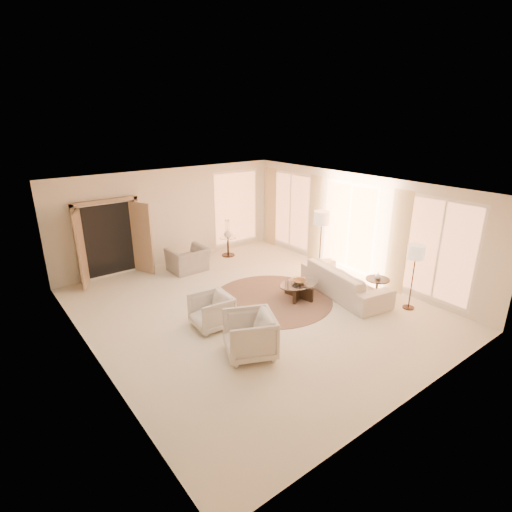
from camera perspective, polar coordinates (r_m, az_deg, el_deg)
room at (r=8.80m, az=-0.48°, el=0.59°), size 7.04×8.04×2.83m
windows_right at (r=11.20m, az=13.48°, el=4.02°), size 0.10×6.40×2.40m
window_back_corner at (r=13.19m, az=-2.85°, el=6.90°), size 1.70×0.10×2.40m
curtains_right at (r=11.74m, az=9.92°, el=4.74°), size 0.06×5.20×2.60m
french_doors at (r=11.37m, az=-20.10°, el=2.09°), size 1.95×0.66×2.16m
area_rug at (r=9.80m, az=2.26°, el=-6.15°), size 3.08×3.08×0.01m
sofa at (r=10.15m, az=12.53°, el=-3.49°), size 1.39×2.61×0.72m
armchair_left at (r=8.49m, az=-6.38°, el=-7.65°), size 0.79×0.84×0.80m
armchair_right at (r=7.51m, az=-0.93°, el=-10.95°), size 1.12×1.15×0.91m
accent_chair at (r=11.50m, az=-9.70°, el=0.03°), size 1.06×0.71×0.91m
coffee_table at (r=9.81m, az=6.15°, el=-4.65°), size 1.42×1.42×0.40m
end_table at (r=10.10m, az=16.90°, el=-4.00°), size 0.56×0.56×0.53m
side_table at (r=12.63m, az=-4.02°, el=1.67°), size 0.53×0.53×0.62m
floor_lamp_near at (r=11.13m, az=9.37°, el=5.00°), size 0.43×0.43×1.76m
floor_lamp_far at (r=9.54m, az=21.87°, el=0.15°), size 0.38×0.38×1.55m
bowl at (r=9.74m, az=6.19°, el=-3.64°), size 0.33×0.33×0.08m
end_vase at (r=10.01m, az=17.04°, el=-2.73°), size 0.15×0.15×0.15m
side_vase at (r=12.52m, az=-4.06°, el=3.28°), size 0.26×0.26×0.26m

